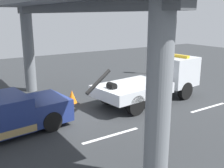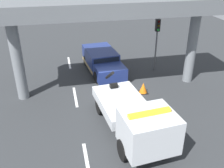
% 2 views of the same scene
% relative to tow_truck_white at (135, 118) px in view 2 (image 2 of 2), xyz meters
% --- Properties ---
extents(ground_plane, '(60.00, 40.00, 0.10)m').
position_rel_tow_truck_white_xyz_m(ground_plane, '(-4.78, -0.08, -1.25)').
color(ground_plane, '#2D3033').
extents(lane_stripe_west, '(2.60, 0.16, 0.01)m').
position_rel_tow_truck_white_xyz_m(lane_stripe_west, '(-10.78, -2.58, -1.20)').
color(lane_stripe_west, silver).
rests_on(lane_stripe_west, ground).
extents(lane_stripe_mid, '(2.60, 0.16, 0.01)m').
position_rel_tow_truck_white_xyz_m(lane_stripe_mid, '(-4.78, -2.58, -1.20)').
color(lane_stripe_mid, silver).
rests_on(lane_stripe_mid, ground).
extents(lane_stripe_east, '(2.60, 0.16, 0.01)m').
position_rel_tow_truck_white_xyz_m(lane_stripe_east, '(1.22, -2.58, -1.20)').
color(lane_stripe_east, silver).
rests_on(lane_stripe_east, ground).
extents(tow_truck_white, '(7.34, 2.98, 2.46)m').
position_rel_tow_truck_white_xyz_m(tow_truck_white, '(0.00, 0.00, 0.00)').
color(tow_truck_white, silver).
rests_on(tow_truck_white, ground).
extents(towed_van_green, '(5.39, 2.68, 1.58)m').
position_rel_tow_truck_white_xyz_m(towed_van_green, '(-8.53, -0.09, -0.42)').
color(towed_van_green, navy).
rests_on(towed_van_green, ground).
extents(overpass_structure, '(3.60, 13.53, 6.00)m').
position_rel_tow_truck_white_xyz_m(overpass_structure, '(-5.45, -0.08, 4.04)').
color(overpass_structure, slate).
rests_on(overpass_structure, ground).
extents(traffic_light_near, '(0.39, 0.32, 4.07)m').
position_rel_tow_truck_white_xyz_m(traffic_light_near, '(-7.76, 4.02, 1.77)').
color(traffic_light_near, '#515456').
rests_on(traffic_light_near, ground).
extents(traffic_cone_orange, '(0.61, 0.61, 0.72)m').
position_rel_tow_truck_white_xyz_m(traffic_cone_orange, '(-4.38, 1.93, -0.86)').
color(traffic_cone_orange, orange).
rests_on(traffic_cone_orange, ground).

